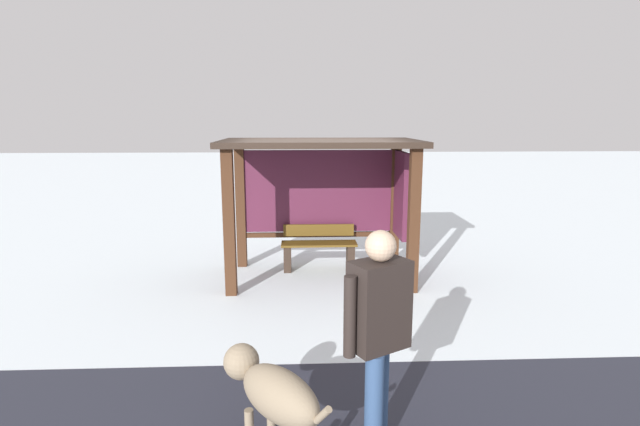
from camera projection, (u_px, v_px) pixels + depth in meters
name	position (u px, v px, depth m)	size (l,w,h in m)	color
ground_plane	(320.00, 277.00, 7.79)	(60.00, 60.00, 0.00)	white
bus_shelter	(326.00, 176.00, 7.69)	(3.02, 1.78, 2.20)	#3F2415
bench_left_inside	(319.00, 249.00, 8.14)	(1.26, 0.36, 0.76)	#573D14
person_walking	(379.00, 325.00, 3.57)	(0.58, 0.43, 1.74)	#2A211E
dog	(273.00, 391.00, 3.56)	(0.84, 0.92, 0.77)	gray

